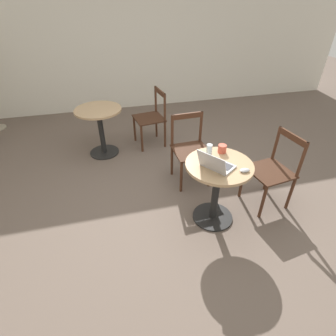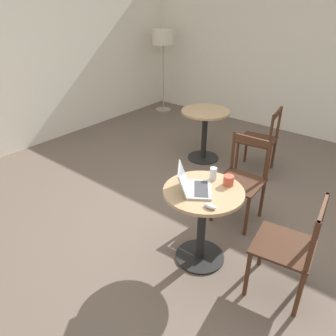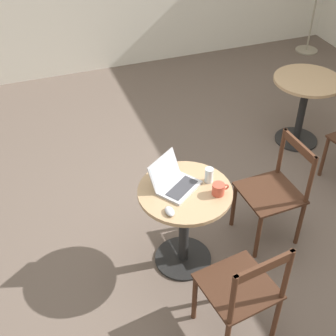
# 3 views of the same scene
# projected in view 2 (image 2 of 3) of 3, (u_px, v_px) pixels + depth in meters

# --- Properties ---
(ground_plane) EXTENTS (16.00, 16.00, 0.00)m
(ground_plane) POSITION_uv_depth(u_px,v_px,m) (197.00, 222.00, 3.56)
(ground_plane) COLOR #66564C
(wall_back) EXTENTS (9.40, 0.06, 2.70)m
(wall_back) POSITION_uv_depth(u_px,v_px,m) (16.00, 59.00, 4.71)
(wall_back) COLOR silver
(wall_back) RESTS_ON ground_plane
(wall_side) EXTENTS (0.06, 9.40, 2.70)m
(wall_side) POSITION_uv_depth(u_px,v_px,m) (318.00, 54.00, 5.13)
(wall_side) COLOR silver
(wall_side) RESTS_ON ground_plane
(cafe_table_near) EXTENTS (0.68, 0.68, 0.74)m
(cafe_table_near) POSITION_uv_depth(u_px,v_px,m) (202.00, 211.00, 2.83)
(cafe_table_near) COLOR black
(cafe_table_near) RESTS_ON ground_plane
(cafe_table_mid) EXTENTS (0.68, 0.68, 0.74)m
(cafe_table_mid) POSITION_uv_depth(u_px,v_px,m) (205.00, 125.00, 4.68)
(cafe_table_mid) COLOR black
(cafe_table_mid) RESTS_ON ground_plane
(chair_near_right) EXTENTS (0.47, 0.47, 0.90)m
(chair_near_right) POSITION_uv_depth(u_px,v_px,m) (241.00, 181.00, 3.43)
(chair_near_right) COLOR #472819
(chair_near_right) RESTS_ON ground_plane
(chair_near_front) EXTENTS (0.50, 0.50, 0.90)m
(chair_near_front) POSITION_uv_depth(u_px,v_px,m) (289.00, 248.00, 2.52)
(chair_near_front) COLOR #472819
(chair_near_front) RESTS_ON ground_plane
(chair_mid_front) EXTENTS (0.51, 0.51, 0.90)m
(chair_mid_front) POSITION_uv_depth(u_px,v_px,m) (261.00, 141.00, 4.34)
(chair_mid_front) COLOR #472819
(chair_mid_front) RESTS_ON ground_plane
(floor_lamp) EXTENTS (0.42, 0.42, 1.58)m
(floor_lamp) POSITION_uv_depth(u_px,v_px,m) (163.00, 41.00, 6.29)
(floor_lamp) COLOR #9E937F
(floor_lamp) RESTS_ON ground_plane
(laptop) EXTENTS (0.40, 0.40, 0.21)m
(laptop) POSITION_uv_depth(u_px,v_px,m) (194.00, 186.00, 2.71)
(laptop) COLOR #B7B7BC
(laptop) RESTS_ON cafe_table_near
(mouse) EXTENTS (0.06, 0.10, 0.03)m
(mouse) POSITION_uv_depth(u_px,v_px,m) (210.00, 206.00, 2.50)
(mouse) COLOR #B7B7BC
(mouse) RESTS_ON cafe_table_near
(mug) EXTENTS (0.13, 0.09, 0.09)m
(mug) POSITION_uv_depth(u_px,v_px,m) (229.00, 180.00, 2.79)
(mug) COLOR #C64C38
(mug) RESTS_ON cafe_table_near
(drinking_glass) EXTENTS (0.06, 0.06, 0.11)m
(drinking_glass) POSITION_uv_depth(u_px,v_px,m) (213.00, 174.00, 2.86)
(drinking_glass) COLOR silver
(drinking_glass) RESTS_ON cafe_table_near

